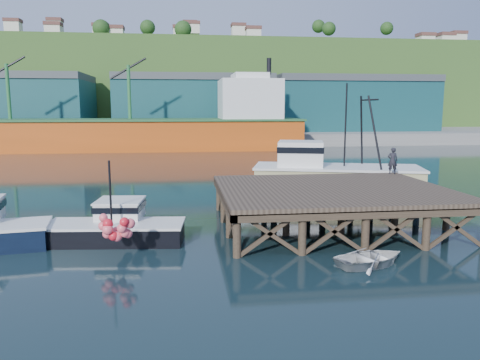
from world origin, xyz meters
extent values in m
plane|color=black|center=(0.00, 0.00, 0.00)|extent=(300.00, 300.00, 0.00)
cube|color=brown|center=(5.50, 0.00, 2.00)|extent=(12.00, 10.00, 0.25)
cube|color=#473828|center=(5.50, -4.85, 1.75)|extent=(12.00, 0.30, 0.35)
cylinder|color=#473828|center=(-0.20, -4.70, 0.80)|extent=(0.36, 0.36, 2.60)
cylinder|color=#473828|center=(-0.20, 4.70, 0.80)|extent=(0.36, 0.36, 2.60)
cylinder|color=#473828|center=(11.20, 4.70, 0.80)|extent=(0.36, 0.36, 2.60)
cube|color=gray|center=(0.00, 70.00, 1.00)|extent=(160.00, 40.00, 2.00)
cube|color=#184B51|center=(0.00, 65.00, 6.50)|extent=(28.00, 16.00, 9.00)
cube|color=#184B51|center=(30.00, 65.00, 6.50)|extent=(30.00, 16.00, 9.00)
cube|color=#D85314|center=(-12.00, 48.00, 2.20)|extent=(55.00, 9.50, 4.40)
cube|color=#26592D|center=(-12.00, 48.00, 4.50)|extent=(55.50, 10.00, 0.30)
cube|color=silver|center=(8.00, 48.00, 7.50)|extent=(9.00, 9.00, 6.00)
cube|color=silver|center=(8.00, 48.00, 10.80)|extent=(5.00, 7.00, 1.20)
cylinder|color=black|center=(11.00, 48.00, 12.50)|extent=(0.70, 0.70, 2.50)
cube|color=#2D511E|center=(0.00, 100.00, 11.00)|extent=(220.00, 50.00, 22.00)
cube|color=black|center=(-5.66, -1.70, 0.44)|extent=(6.53, 2.96, 0.88)
cube|color=silver|center=(-5.66, -1.70, 0.90)|extent=(6.66, 3.02, 0.12)
cube|color=silver|center=(-5.55, -0.57, 1.31)|extent=(2.30, 2.30, 0.88)
cube|color=black|center=(-5.55, -0.57, 1.51)|extent=(2.43, 2.43, 0.29)
cylinder|color=black|center=(-5.73, -2.33, 2.43)|extent=(0.10, 0.10, 3.11)
sphere|color=#FF5D6B|center=(-5.85, -4.42, 1.07)|extent=(0.41, 0.41, 0.41)
sphere|color=#FF5D6B|center=(-4.97, -4.23, 1.27)|extent=(0.41, 0.41, 0.41)
sphere|color=red|center=(-5.36, -4.71, 1.46)|extent=(0.41, 0.41, 0.41)
cube|color=#C1B97C|center=(8.88, 9.17, 0.97)|extent=(12.49, 7.06, 1.94)
cube|color=silver|center=(8.88, 9.17, 1.99)|extent=(12.75, 7.32, 0.16)
cube|color=silver|center=(6.20, 9.17, 2.90)|extent=(3.91, 3.75, 1.94)
cube|color=black|center=(6.20, 9.17, 3.33)|extent=(4.04, 3.89, 0.43)
cylinder|color=black|center=(9.42, 9.17, 4.84)|extent=(0.12, 0.12, 6.45)
imported|color=silver|center=(5.07, -6.41, 0.32)|extent=(3.64, 3.06, 0.65)
imported|color=black|center=(10.90, 4.40, 2.98)|extent=(0.71, 0.55, 1.70)
camera|label=1|loc=(-2.47, -23.81, 6.36)|focal=35.00mm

